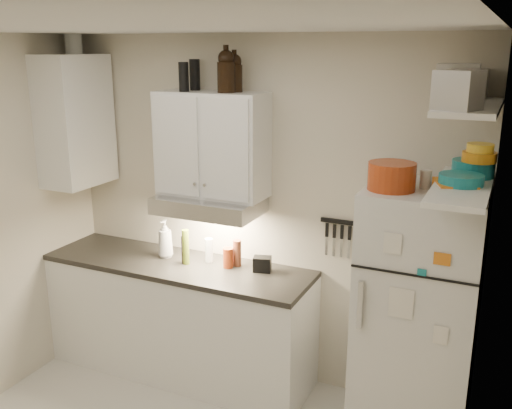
% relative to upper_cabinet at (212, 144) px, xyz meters
% --- Properties ---
extents(ceiling, '(3.20, 3.00, 0.02)m').
position_rel_upper_cabinet_xyz_m(ceiling, '(0.30, -1.33, 0.78)').
color(ceiling, silver).
rests_on(ceiling, ground).
extents(back_wall, '(3.20, 0.02, 2.60)m').
position_rel_upper_cabinet_xyz_m(back_wall, '(0.30, 0.18, -0.53)').
color(back_wall, beige).
rests_on(back_wall, ground).
extents(right_wall, '(0.02, 3.00, 2.60)m').
position_rel_upper_cabinet_xyz_m(right_wall, '(1.91, -1.33, -0.53)').
color(right_wall, beige).
rests_on(right_wall, ground).
extents(base_cabinet, '(2.10, 0.60, 0.88)m').
position_rel_upper_cabinet_xyz_m(base_cabinet, '(-0.25, -0.14, -1.39)').
color(base_cabinet, white).
rests_on(base_cabinet, floor).
extents(countertop, '(2.10, 0.62, 0.04)m').
position_rel_upper_cabinet_xyz_m(countertop, '(-0.25, -0.14, -0.93)').
color(countertop, black).
rests_on(countertop, base_cabinet).
extents(upper_cabinet, '(0.80, 0.33, 0.75)m').
position_rel_upper_cabinet_xyz_m(upper_cabinet, '(0.00, 0.00, 0.00)').
color(upper_cabinet, white).
rests_on(upper_cabinet, back_wall).
extents(side_cabinet, '(0.33, 0.55, 1.00)m').
position_rel_upper_cabinet_xyz_m(side_cabinet, '(-1.14, -0.14, 0.12)').
color(side_cabinet, white).
rests_on(side_cabinet, left_wall).
extents(range_hood, '(0.76, 0.46, 0.12)m').
position_rel_upper_cabinet_xyz_m(range_hood, '(0.00, -0.06, -0.44)').
color(range_hood, silver).
rests_on(range_hood, back_wall).
extents(fridge, '(0.70, 0.68, 1.70)m').
position_rel_upper_cabinet_xyz_m(fridge, '(1.55, -0.18, -0.98)').
color(fridge, silver).
rests_on(fridge, floor).
extents(shelf_hi, '(0.30, 0.95, 0.03)m').
position_rel_upper_cabinet_xyz_m(shelf_hi, '(1.75, -0.31, 0.38)').
color(shelf_hi, white).
rests_on(shelf_hi, right_wall).
extents(shelf_lo, '(0.30, 0.95, 0.03)m').
position_rel_upper_cabinet_xyz_m(shelf_lo, '(1.75, -0.31, -0.07)').
color(shelf_lo, white).
rests_on(shelf_lo, right_wall).
extents(knife_strip, '(0.42, 0.02, 0.03)m').
position_rel_upper_cabinet_xyz_m(knife_strip, '(1.00, 0.15, -0.51)').
color(knife_strip, black).
rests_on(knife_strip, back_wall).
extents(dutch_oven, '(0.33, 0.33, 0.16)m').
position_rel_upper_cabinet_xyz_m(dutch_oven, '(1.36, -0.30, -0.04)').
color(dutch_oven, '#9C3412').
rests_on(dutch_oven, fridge).
extents(book_stack, '(0.27, 0.31, 0.09)m').
position_rel_upper_cabinet_xyz_m(book_stack, '(1.71, -0.31, -0.08)').
color(book_stack, orange).
rests_on(book_stack, fridge).
extents(spice_jar, '(0.08, 0.08, 0.11)m').
position_rel_upper_cabinet_xyz_m(spice_jar, '(1.53, -0.18, -0.07)').
color(spice_jar, silver).
rests_on(spice_jar, fridge).
extents(stock_pot, '(0.30, 0.30, 0.17)m').
position_rel_upper_cabinet_xyz_m(stock_pot, '(1.69, 0.03, 0.48)').
color(stock_pot, silver).
rests_on(stock_pot, shelf_hi).
extents(tin_a, '(0.22, 0.20, 0.21)m').
position_rel_upper_cabinet_xyz_m(tin_a, '(1.68, -0.36, 0.49)').
color(tin_a, '#AAAAAD').
rests_on(tin_a, shelf_hi).
extents(tin_b, '(0.24, 0.24, 0.19)m').
position_rel_upper_cabinet_xyz_m(tin_b, '(1.71, -0.65, 0.48)').
color(tin_b, '#AAAAAD').
rests_on(tin_b, shelf_hi).
extents(bowl_teal, '(0.24, 0.24, 0.10)m').
position_rel_upper_cabinet_xyz_m(bowl_teal, '(1.78, -0.08, -0.00)').
color(bowl_teal, '#17787F').
rests_on(bowl_teal, shelf_lo).
extents(bowl_orange, '(0.19, 0.19, 0.06)m').
position_rel_upper_cabinet_xyz_m(bowl_orange, '(1.81, -0.12, 0.07)').
color(bowl_orange, orange).
rests_on(bowl_orange, bowl_teal).
extents(bowl_yellow, '(0.15, 0.15, 0.05)m').
position_rel_upper_cabinet_xyz_m(bowl_yellow, '(1.81, -0.12, 0.13)').
color(bowl_yellow, yellow).
rests_on(bowl_yellow, bowl_orange).
extents(plates, '(0.28, 0.28, 0.06)m').
position_rel_upper_cabinet_xyz_m(plates, '(1.74, -0.33, -0.02)').
color(plates, '#17787F').
rests_on(plates, shelf_lo).
extents(growler_a, '(0.15, 0.15, 0.29)m').
position_rel_upper_cabinet_xyz_m(growler_a, '(0.14, -0.03, 0.52)').
color(growler_a, black).
rests_on(growler_a, upper_cabinet).
extents(growler_b, '(0.13, 0.13, 0.27)m').
position_rel_upper_cabinet_xyz_m(growler_b, '(0.17, 0.04, 0.51)').
color(growler_b, black).
rests_on(growler_b, upper_cabinet).
extents(thermos_a, '(0.07, 0.07, 0.20)m').
position_rel_upper_cabinet_xyz_m(thermos_a, '(-0.17, -0.08, 0.48)').
color(thermos_a, black).
rests_on(thermos_a, upper_cabinet).
extents(thermos_b, '(0.09, 0.09, 0.22)m').
position_rel_upper_cabinet_xyz_m(thermos_b, '(-0.17, 0.07, 0.48)').
color(thermos_b, black).
rests_on(thermos_b, upper_cabinet).
extents(side_jar, '(0.13, 0.13, 0.17)m').
position_rel_upper_cabinet_xyz_m(side_jar, '(-1.18, -0.03, 0.71)').
color(side_jar, silver).
rests_on(side_jar, side_cabinet).
extents(soap_bottle, '(0.13, 0.13, 0.33)m').
position_rel_upper_cabinet_xyz_m(soap_bottle, '(-0.40, -0.07, -0.74)').
color(soap_bottle, white).
rests_on(soap_bottle, countertop).
extents(pepper_mill, '(0.07, 0.07, 0.20)m').
position_rel_upper_cabinet_xyz_m(pepper_mill, '(0.19, 0.00, -0.80)').
color(pepper_mill, brown).
rests_on(pepper_mill, countertop).
extents(oil_bottle, '(0.06, 0.06, 0.27)m').
position_rel_upper_cabinet_xyz_m(oil_bottle, '(-0.17, -0.13, -0.77)').
color(oil_bottle, '#57691A').
rests_on(oil_bottle, countertop).
extents(vinegar_bottle, '(0.05, 0.05, 0.21)m').
position_rel_upper_cabinet_xyz_m(vinegar_bottle, '(-0.20, -0.12, -0.80)').
color(vinegar_bottle, black).
rests_on(vinegar_bottle, countertop).
extents(clear_bottle, '(0.07, 0.07, 0.18)m').
position_rel_upper_cabinet_xyz_m(clear_bottle, '(-0.04, -0.01, -0.81)').
color(clear_bottle, silver).
rests_on(clear_bottle, countertop).
extents(red_jar, '(0.10, 0.10, 0.15)m').
position_rel_upper_cabinet_xyz_m(red_jar, '(0.15, -0.06, -0.83)').
color(red_jar, '#9C3412').
rests_on(red_jar, countertop).
extents(caddy, '(0.15, 0.12, 0.11)m').
position_rel_upper_cabinet_xyz_m(caddy, '(0.41, -0.02, -0.85)').
color(caddy, black).
rests_on(caddy, countertop).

